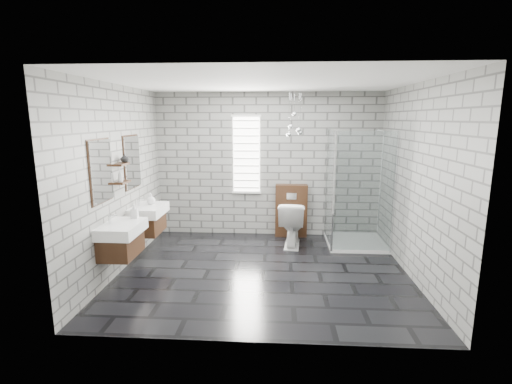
# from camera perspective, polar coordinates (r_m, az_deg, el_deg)

# --- Properties ---
(floor) EXTENTS (4.20, 3.60, 0.02)m
(floor) POSITION_cam_1_polar(r_m,az_deg,el_deg) (5.63, 1.11, -12.09)
(floor) COLOR black
(floor) RESTS_ON ground
(ceiling) EXTENTS (4.20, 3.60, 0.02)m
(ceiling) POSITION_cam_1_polar(r_m,az_deg,el_deg) (5.19, 1.23, 16.66)
(ceiling) COLOR white
(ceiling) RESTS_ON wall_back
(wall_back) EXTENTS (4.20, 0.02, 2.70)m
(wall_back) POSITION_cam_1_polar(r_m,az_deg,el_deg) (7.03, 1.80, 4.14)
(wall_back) COLOR gray
(wall_back) RESTS_ON floor
(wall_front) EXTENTS (4.20, 0.02, 2.70)m
(wall_front) POSITION_cam_1_polar(r_m,az_deg,el_deg) (3.47, -0.11, -3.27)
(wall_front) COLOR gray
(wall_front) RESTS_ON floor
(wall_left) EXTENTS (0.02, 3.60, 2.70)m
(wall_left) POSITION_cam_1_polar(r_m,az_deg,el_deg) (5.73, -20.42, 1.81)
(wall_left) COLOR gray
(wall_left) RESTS_ON floor
(wall_right) EXTENTS (0.02, 3.60, 2.70)m
(wall_right) POSITION_cam_1_polar(r_m,az_deg,el_deg) (5.57, 23.42, 1.33)
(wall_right) COLOR gray
(wall_right) RESTS_ON floor
(vanity_left) EXTENTS (0.47, 0.70, 1.57)m
(vanity_left) POSITION_cam_1_polar(r_m,az_deg,el_deg) (5.29, -20.35, -5.54)
(vanity_left) COLOR #3A2112
(vanity_left) RESTS_ON wall_left
(vanity_right) EXTENTS (0.47, 0.70, 1.57)m
(vanity_right) POSITION_cam_1_polar(r_m,az_deg,el_deg) (6.21, -16.54, -2.85)
(vanity_right) COLOR #3A2112
(vanity_right) RESTS_ON wall_left
(shelf_lower) EXTENTS (0.14, 0.30, 0.03)m
(shelf_lower) POSITION_cam_1_polar(r_m,az_deg,el_deg) (5.66, -19.87, 1.42)
(shelf_lower) COLOR #3A2112
(shelf_lower) RESTS_ON wall_left
(shelf_upper) EXTENTS (0.14, 0.30, 0.03)m
(shelf_upper) POSITION_cam_1_polar(r_m,az_deg,el_deg) (5.62, -20.04, 4.03)
(shelf_upper) COLOR #3A2112
(shelf_upper) RESTS_ON wall_left
(window) EXTENTS (0.56, 0.05, 1.48)m
(window) POSITION_cam_1_polar(r_m,az_deg,el_deg) (7.01, -1.49, 5.76)
(window) COLOR white
(window) RESTS_ON wall_back
(cistern_panel) EXTENTS (0.60, 0.20, 1.00)m
(cistern_panel) POSITION_cam_1_polar(r_m,az_deg,el_deg) (7.08, 5.42, -2.85)
(cistern_panel) COLOR #3A2112
(cistern_panel) RESTS_ON floor
(flush_plate) EXTENTS (0.18, 0.01, 0.12)m
(flush_plate) POSITION_cam_1_polar(r_m,az_deg,el_deg) (6.91, 5.50, -0.65)
(flush_plate) COLOR silver
(flush_plate) RESTS_ON cistern_panel
(shower_enclosure) EXTENTS (1.00, 1.00, 2.03)m
(shower_enclosure) POSITION_cam_1_polar(r_m,az_deg,el_deg) (6.70, 14.55, -3.96)
(shower_enclosure) COLOR white
(shower_enclosure) RESTS_ON floor
(pendant_cluster) EXTENTS (0.29, 0.27, 0.80)m
(pendant_cluster) POSITION_cam_1_polar(r_m,az_deg,el_deg) (6.55, 5.93, 9.92)
(pendant_cluster) COLOR silver
(pendant_cluster) RESTS_ON ceiling
(toilet) EXTENTS (0.51, 0.82, 0.80)m
(toilet) POSITION_cam_1_polar(r_m,az_deg,el_deg) (6.60, 5.55, -4.82)
(toilet) COLOR white
(toilet) RESTS_ON floor
(soap_bottle_a) EXTENTS (0.10, 0.10, 0.20)m
(soap_bottle_a) POSITION_cam_1_polar(r_m,az_deg,el_deg) (5.45, -18.21, -2.80)
(soap_bottle_a) COLOR #B2B2B2
(soap_bottle_a) RESTS_ON vanity_left
(soap_bottle_b) EXTENTS (0.17, 0.17, 0.18)m
(soap_bottle_b) POSITION_cam_1_polar(r_m,az_deg,el_deg) (6.23, -15.87, -1.03)
(soap_bottle_b) COLOR #B2B2B2
(soap_bottle_b) RESTS_ON vanity_right
(soap_bottle_c) EXTENTS (0.07, 0.07, 0.18)m
(soap_bottle_c) POSITION_cam_1_polar(r_m,az_deg,el_deg) (5.57, -20.16, 2.34)
(soap_bottle_c) COLOR #B2B2B2
(soap_bottle_c) RESTS_ON shelf_lower
(vase) EXTENTS (0.14, 0.14, 0.12)m
(vase) POSITION_cam_1_polar(r_m,az_deg,el_deg) (5.71, -19.58, 4.94)
(vase) COLOR #B2B2B2
(vase) RESTS_ON shelf_upper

